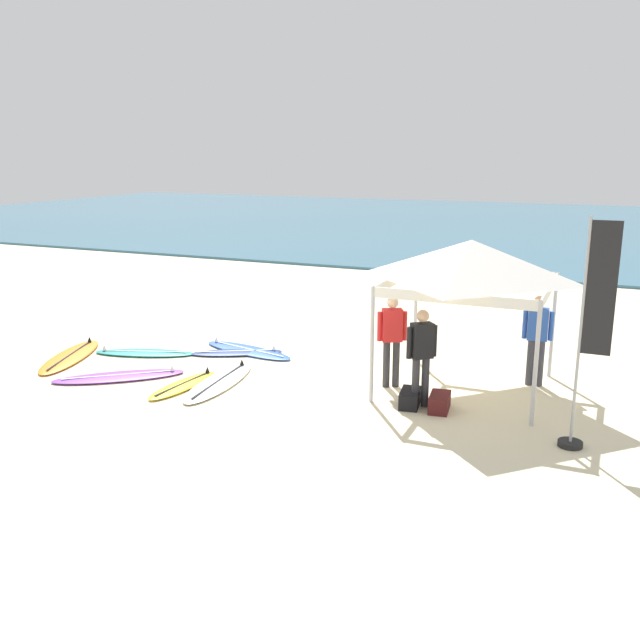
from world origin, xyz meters
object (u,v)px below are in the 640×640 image
at_px(surfboard_navy, 237,352).
at_px(gear_bag_by_pole, 439,402).
at_px(banner_flag, 588,345).
at_px(surfboard_orange, 70,356).
at_px(surfboard_purple, 119,376).
at_px(person_black, 421,352).
at_px(canopy_tent, 471,260).
at_px(surfboard_teal, 144,353).
at_px(person_red, 392,335).
at_px(person_blue, 537,334).
at_px(surfboard_white, 219,382).
at_px(gear_bag_near_tent, 410,398).
at_px(surfboard_blue, 248,350).
at_px(surfboard_yellow, 183,385).

bearing_deg(surfboard_navy, gear_bag_by_pole, -17.50).
bearing_deg(banner_flag, surfboard_orange, 177.09).
relative_size(surfboard_purple, person_black, 1.37).
height_order(canopy_tent, surfboard_teal, canopy_tent).
bearing_deg(surfboard_purple, banner_flag, 0.99).
bearing_deg(person_red, surfboard_orange, -171.80).
xyz_separation_m(surfboard_teal, person_red, (5.53, 0.13, 0.95)).
bearing_deg(person_blue, surfboard_teal, -170.87).
relative_size(surfboard_white, surfboard_navy, 1.29).
relative_size(canopy_tent, surfboard_white, 1.11).
distance_m(canopy_tent, person_red, 1.95).
bearing_deg(surfboard_orange, gear_bag_near_tent, 1.14).
bearing_deg(surfboard_white, banner_flag, -3.15).
bearing_deg(surfboard_teal, person_red, 1.36).
height_order(person_blue, gear_bag_near_tent, person_blue).
xyz_separation_m(surfboard_orange, gear_bag_by_pole, (7.92, 0.15, 0.10)).
distance_m(surfboard_teal, surfboard_navy, 2.01).
relative_size(surfboard_orange, banner_flag, 0.77).
distance_m(surfboard_blue, surfboard_purple, 2.92).
xyz_separation_m(surfboard_blue, gear_bag_near_tent, (4.19, -1.77, 0.10)).
height_order(surfboard_yellow, surfboard_orange, same).
bearing_deg(person_blue, person_black, -130.04).
bearing_deg(gear_bag_near_tent, surfboard_navy, 160.54).
bearing_deg(banner_flag, person_red, 156.15).
bearing_deg(surfboard_purple, person_blue, 20.68).
relative_size(person_black, gear_bag_by_pole, 2.85).
height_order(surfboard_blue, surfboard_purple, same).
xyz_separation_m(surfboard_teal, person_blue, (7.96, 1.28, 0.95)).
bearing_deg(person_red, person_blue, 25.28).
distance_m(surfboard_white, gear_bag_near_tent, 3.64).
relative_size(canopy_tent, gear_bag_by_pole, 4.72).
bearing_deg(surfboard_blue, surfboard_navy, -116.71).
height_order(surfboard_yellow, person_black, person_black).
height_order(surfboard_orange, person_black, person_black).
bearing_deg(gear_bag_near_tent, person_red, 126.51).
bearing_deg(surfboard_yellow, gear_bag_near_tent, 10.06).
bearing_deg(person_black, banner_flag, -14.67).
distance_m(surfboard_blue, gear_bag_near_tent, 4.55).
distance_m(surfboard_orange, person_black, 7.63).
bearing_deg(surfboard_navy, surfboard_orange, -151.65).
height_order(person_black, gear_bag_near_tent, person_black).
bearing_deg(surfboard_navy, banner_flag, -17.17).
relative_size(surfboard_yellow, surfboard_purple, 0.79).
distance_m(surfboard_yellow, person_red, 3.98).
relative_size(surfboard_yellow, gear_bag_near_tent, 3.07).
bearing_deg(surfboard_teal, surfboard_yellow, -35.64).
height_order(surfboard_white, person_red, person_red).
distance_m(surfboard_orange, surfboard_navy, 3.52).
relative_size(person_red, person_blue, 1.00).
xyz_separation_m(surfboard_blue, person_red, (3.57, -0.94, 0.95)).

